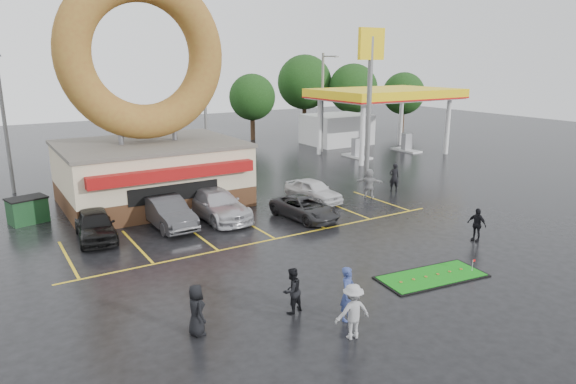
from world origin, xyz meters
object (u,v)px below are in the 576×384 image
streetlight_mid (206,108)px  car_dgrey (167,212)px  car_white (313,191)px  gas_station (363,111)px  shell_sign (370,75)px  streetlight_left (4,120)px  car_grey (305,208)px  person_cameraman (477,225)px  donut_shop (148,129)px  car_black (95,225)px  dumpster (28,211)px  person_blue (348,294)px  streetlight_right (323,100)px  putting_green (432,276)px  car_silver (217,204)px

streetlight_mid → car_dgrey: (-7.79, -12.92, -4.01)m
car_white → gas_station: bearing=34.1°
shell_sign → streetlight_left: 24.46m
shell_sign → car_grey: shell_sign is taller
streetlight_mid → person_cameraman: 23.48m
donut_shop → car_black: (-4.38, -4.99, -3.74)m
streetlight_left → car_black: size_ratio=2.11×
person_cameraman → dumpster: (-17.93, 14.44, -0.16)m
person_blue → streetlight_right: bearing=28.5°
gas_station → shell_sign: size_ratio=1.29×
dumpster → putting_green: size_ratio=0.39×
streetlight_mid → putting_green: 25.19m
gas_station → streetlight_mid: bearing=-179.9°
car_grey → car_black: bearing=158.8°
streetlight_left → putting_green: 27.48m
car_grey → person_blue: size_ratio=2.31×
donut_shop → car_grey: bearing=-51.5°
car_white → person_cameraman: person_cameraman is taller
streetlight_left → person_cameraman: size_ratio=5.58×
streetlight_right → dumpster: bearing=-160.1°
gas_station → streetlight_right: size_ratio=1.52×
streetlight_left → person_cameraman: bearing=-50.3°
gas_station → putting_green: size_ratio=2.95×
gas_station → car_dgrey: 27.23m
person_blue → streetlight_left: bearing=80.6°
dumpster → gas_station: bearing=1.3°
car_black → person_blue: bearing=-61.1°
streetlight_left → streetlight_right: same height
gas_station → car_dgrey: (-23.79, -12.94, -2.92)m
streetlight_mid → car_silver: (-5.00, -12.92, -4.00)m
person_blue → person_cameraman: size_ratio=1.16×
car_grey → dumpster: 14.77m
streetlight_left → dumpster: (0.14, -7.35, -4.13)m
person_blue → car_white: bearing=32.4°
car_black → car_silver: (6.38, 0.02, 0.05)m
streetlight_mid → dumpster: bearing=-149.0°
donut_shop → dumpster: 7.86m
car_black → car_white: (12.78, 0.02, -0.03)m
person_blue → shell_sign: bearing=20.6°
donut_shop → person_cameraman: 18.87m
gas_station → car_black: gas_station is taller
car_black → donut_shop: bearing=54.5°
car_black → car_grey: 10.73m
person_blue → donut_shop: bearing=65.8°
shell_sign → dumpster: 23.84m
dumpster → donut_shop: bearing=-11.1°
car_black → car_silver: 6.38m
car_white → dumpster: car_white is taller
streetlight_left → car_grey: (13.04, -14.53, -4.18)m
gas_station → person_cameraman: 25.90m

